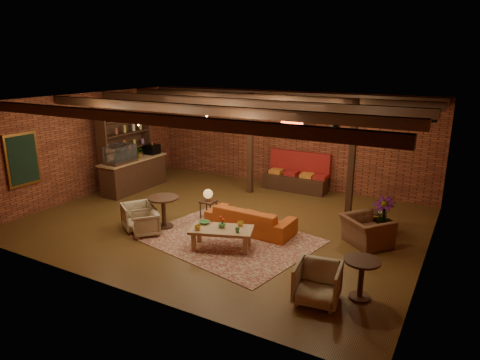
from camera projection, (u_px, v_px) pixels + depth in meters
The scene contains 29 objects.
floor at pixel (224, 221), 11.52m from camera, with size 10.00×10.00×0.00m, color #412810.
ceiling at pixel (223, 101), 10.65m from camera, with size 10.00×8.00×0.02m, color black.
wall_back at pixel (285, 139), 14.44m from camera, with size 10.00×0.02×3.20m, color maroon.
wall_front at pixel (109, 209), 7.73m from camera, with size 10.00×0.02×3.20m, color maroon.
wall_left at pixel (88, 145), 13.44m from camera, with size 0.02×8.00×3.20m, color maroon.
wall_right at pixel (432, 191), 8.73m from camera, with size 0.02×8.00×3.20m, color maroon.
ceiling_beams at pixel (223, 106), 10.68m from camera, with size 9.80×6.40×0.22m, color black, non-canonical shape.
ceiling_pipe at pixel (253, 109), 12.08m from camera, with size 0.12×0.12×9.60m, color black.
post_left at pixel (250, 144), 13.55m from camera, with size 0.16×0.16×3.20m, color black.
post_right at pixel (352, 160), 11.44m from camera, with size 0.16×0.16×3.20m, color black.
service_counter at pixel (134, 166), 14.07m from camera, with size 0.80×2.50×1.60m, color black, non-canonical shape.
plant_counter at pixel (139, 153), 14.08m from camera, with size 0.35×0.39×0.30m, color #337F33.
shelving_hutch at pixel (126, 152), 14.24m from camera, with size 0.52×2.00×2.40m, color black, non-canonical shape.
chalkboard_menu at pixel (23, 160), 11.48m from camera, with size 0.08×0.96×1.46m, color black.
banquette at pixel (296, 175), 14.08m from camera, with size 2.10×0.70×1.00m, color maroon, non-canonical shape.
service_sign at pixel (292, 121), 13.20m from camera, with size 0.86×0.06×0.30m, color #FF4119.
ceiling_spotlights at pixel (223, 114), 10.74m from camera, with size 6.40×4.40×0.28m, color black, non-canonical shape.
rug at pixel (229, 239), 10.35m from camera, with size 3.90×2.98×0.01m, color maroon.
sofa at pixel (250, 219), 10.75m from camera, with size 2.23×0.87×0.65m, color #AB4617.
coffee_table at pixel (221, 231), 9.75m from camera, with size 1.58×1.14×0.74m.
side_table_lamp at pixel (208, 196), 11.59m from camera, with size 0.40×0.40×0.81m.
round_table_left at pixel (163, 207), 10.95m from camera, with size 0.78×0.78×0.81m.
armchair_a at pixel (138, 215), 10.90m from camera, with size 0.72×0.67×0.74m, color beige.
armchair_b at pixel (145, 222), 10.54m from camera, with size 0.63×0.59×0.65m, color beige.
armchair_right at pixel (367, 226), 9.94m from camera, with size 1.04×0.67×0.91m, color brown.
side_table_book at pixel (378, 213), 10.85m from camera, with size 0.48×0.48×0.49m.
round_table_right at pixel (361, 273), 7.67m from camera, with size 0.65×0.65×0.76m.
armchair_far at pixel (318, 281), 7.59m from camera, with size 0.78×0.73×0.80m, color beige.
plant_tall at pixel (386, 178), 10.14m from camera, with size 1.66×1.66×2.97m, color #4C7F4C.
Camera 1 is at (5.65, -9.19, 4.22)m, focal length 32.00 mm.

